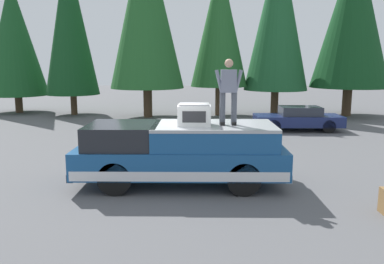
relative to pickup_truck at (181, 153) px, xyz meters
The scene contains 11 objects.
ground_plane 1.06m from the pickup_truck, 62.46° to the left, with size 90.00×90.00×0.00m, color #565659.
pickup_truck is the anchor object (origin of this frame).
compressor_unit 1.12m from the pickup_truck, 115.34° to the right, with size 0.65×0.84×0.56m.
person_on_truck_bed 2.09m from the pickup_truck, 93.83° to the right, with size 0.29×0.72×1.69m.
parked_car_navy 10.09m from the pickup_truck, 31.74° to the right, with size 1.64×4.10×1.16m.
conifer_far_left 17.71m from the pickup_truck, 34.62° to the right, with size 4.59×4.59×10.43m.
conifer_left 16.09m from the pickup_truck, 20.24° to the right, with size 3.86×3.86×10.62m.
conifer_center_left 14.92m from the pickup_truck, ahead, with size 3.44×3.44×9.24m.
conifer_center_right 14.51m from the pickup_truck, 10.75° to the left, with size 4.31×4.31×11.09m.
conifer_right 16.72m from the pickup_truck, 27.04° to the left, with size 3.26×3.26×10.08m.
conifer_far_right 19.31m from the pickup_truck, 36.31° to the left, with size 3.90×3.90×8.43m.
Camera 1 is at (-10.50, -0.95, 3.26)m, focal length 36.82 mm.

